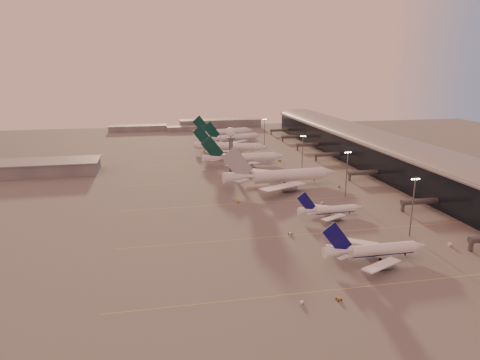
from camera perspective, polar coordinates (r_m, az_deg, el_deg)
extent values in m
plane|color=#5D5B5B|center=(166.77, 4.40, -8.91)|extent=(700.00, 700.00, 0.00)
cube|color=#D0C649|center=(149.00, 19.67, -12.88)|extent=(180.00, 0.25, 0.02)
cube|color=#D0C649|center=(185.11, 12.60, -6.75)|extent=(180.00, 0.25, 0.02)
cube|color=#D0C649|center=(224.45, 8.03, -2.63)|extent=(180.00, 0.25, 0.02)
cube|color=#D0C649|center=(265.60, 4.86, 0.25)|extent=(180.00, 0.25, 0.02)
cube|color=#D0C649|center=(312.57, 2.34, 2.54)|extent=(180.00, 0.25, 0.02)
cube|color=black|center=(302.93, 18.72, 3.09)|extent=(36.00, 360.00, 18.00)
cylinder|color=gray|center=(301.32, 18.86, 4.76)|extent=(10.08, 360.00, 10.08)
cube|color=gray|center=(301.29, 18.86, 4.80)|extent=(40.00, 362.00, 0.80)
cube|color=#57595E|center=(183.88, 28.44, -7.70)|extent=(1.20, 1.20, 4.40)
cylinder|color=#57595E|center=(223.25, 23.13, -2.62)|extent=(22.00, 2.80, 2.80)
cube|color=#57595E|center=(218.52, 20.89, -3.39)|extent=(1.20, 1.20, 4.40)
cylinder|color=#57595E|center=(271.02, 16.34, 0.96)|extent=(22.00, 2.80, 2.80)
cube|color=#57595E|center=(267.14, 14.40, 0.39)|extent=(1.20, 1.20, 4.40)
cylinder|color=#57595E|center=(320.36, 11.78, 3.36)|extent=(22.00, 2.80, 2.80)
cube|color=#57595E|center=(317.09, 10.10, 2.91)|extent=(1.20, 1.20, 4.40)
cylinder|color=#57595E|center=(358.65, 9.19, 4.72)|extent=(22.00, 2.80, 2.80)
cube|color=#57595E|center=(355.73, 7.66, 4.31)|extent=(1.20, 1.20, 4.40)
cylinder|color=#57595E|center=(397.70, 7.10, 5.80)|extent=(22.00, 2.80, 2.80)
cube|color=#57595E|center=(395.06, 5.71, 5.44)|extent=(1.20, 1.20, 4.40)
cylinder|color=#57595E|center=(435.39, 5.45, 6.64)|extent=(22.00, 2.80, 2.80)
cube|color=#57595E|center=(432.99, 4.17, 6.31)|extent=(1.20, 1.20, 4.40)
cube|color=slate|center=(303.68, -25.86, 1.43)|extent=(80.00, 25.00, 8.00)
cube|color=gray|center=(302.83, -25.95, 2.20)|extent=(82.00, 27.00, 0.60)
cylinder|color=#57595E|center=(276.52, -1.22, 3.23)|extent=(2.60, 2.60, 22.00)
cylinder|color=#57595E|center=(274.40, -1.24, 5.58)|extent=(5.20, 5.20, 1.20)
sphere|color=white|center=(273.78, -1.24, 6.39)|extent=(6.40, 6.40, 6.40)
cylinder|color=#57595E|center=(273.25, -1.25, 7.15)|extent=(0.16, 0.16, 2.00)
cylinder|color=#57595E|center=(185.80, 22.01, -3.34)|extent=(0.56, 0.56, 25.00)
cube|color=#57595E|center=(182.61, 22.38, 0.24)|extent=(3.60, 0.25, 0.25)
sphere|color=#FFEABF|center=(181.89, 21.97, 0.09)|extent=(0.56, 0.56, 0.56)
sphere|color=#FFEABF|center=(182.43, 22.23, 0.11)|extent=(0.56, 0.56, 0.56)
sphere|color=#FFEABF|center=(182.98, 22.50, 0.13)|extent=(0.56, 0.56, 0.56)
sphere|color=#FFEABF|center=(183.53, 22.76, 0.14)|extent=(0.56, 0.56, 0.56)
cylinder|color=#57595E|center=(230.38, 14.03, 0.75)|extent=(0.56, 0.56, 25.00)
cube|color=#57595E|center=(227.81, 14.22, 3.68)|extent=(3.60, 0.25, 0.25)
sphere|color=#FFEABF|center=(227.25, 13.87, 3.57)|extent=(0.56, 0.56, 0.56)
sphere|color=#FFEABF|center=(227.68, 14.10, 3.57)|extent=(0.56, 0.56, 0.56)
sphere|color=#FFEABF|center=(228.10, 14.32, 3.58)|extent=(0.56, 0.56, 0.56)
sphere|color=#FFEABF|center=(228.53, 14.55, 3.59)|extent=(0.56, 0.56, 0.56)
cylinder|color=#57595E|center=(278.07, 8.32, 3.46)|extent=(0.56, 0.56, 25.00)
cube|color=#57595E|center=(275.95, 8.42, 5.90)|extent=(3.60, 0.25, 0.25)
sphere|color=#FFEABF|center=(275.51, 8.12, 5.81)|extent=(0.56, 0.56, 0.56)
sphere|color=#FFEABF|center=(275.85, 8.32, 5.81)|extent=(0.56, 0.56, 0.56)
sphere|color=#FFEABF|center=(276.18, 8.51, 5.82)|extent=(0.56, 0.56, 0.56)
sphere|color=#FFEABF|center=(276.52, 8.71, 5.82)|extent=(0.56, 0.56, 0.56)
cylinder|color=#57595E|center=(362.27, 3.29, 6.27)|extent=(0.56, 0.56, 25.00)
cube|color=#57595E|center=(360.64, 3.31, 8.15)|extent=(3.60, 0.25, 0.25)
sphere|color=#FFEABF|center=(360.32, 3.08, 8.09)|extent=(0.56, 0.56, 0.56)
sphere|color=#FFEABF|center=(360.56, 3.24, 8.09)|extent=(0.56, 0.56, 0.56)
sphere|color=#FFEABF|center=(360.81, 3.39, 8.09)|extent=(0.56, 0.56, 0.56)
sphere|color=#FFEABF|center=(361.07, 3.55, 8.09)|extent=(0.56, 0.56, 0.56)
cube|color=slate|center=(471.33, -13.43, 6.76)|extent=(60.00, 18.00, 6.00)
cube|color=slate|center=(486.07, -2.67, 7.57)|extent=(90.00, 20.00, 9.00)
cube|color=slate|center=(462.27, -7.23, 6.83)|extent=(40.00, 15.00, 5.00)
cylinder|color=white|center=(163.43, 18.46, -8.92)|extent=(24.30, 4.17, 4.14)
cylinder|color=#0D0A61|center=(163.80, 18.44, -9.21)|extent=(23.82, 3.01, 2.98)
cone|color=white|center=(170.82, 22.74, -8.28)|extent=(4.71, 4.14, 4.14)
cone|color=white|center=(155.74, 12.87, -9.50)|extent=(10.19, 4.15, 4.14)
cube|color=white|center=(152.96, 18.35, -10.90)|extent=(17.42, 11.86, 1.30)
cylinder|color=slate|center=(157.02, 18.82, -11.01)|extent=(4.71, 2.69, 2.69)
cube|color=slate|center=(156.53, 18.85, -10.62)|extent=(0.33, 0.27, 1.65)
cube|color=white|center=(169.20, 14.97, -8.07)|extent=(17.44, 11.83, 1.30)
cylinder|color=slate|center=(169.27, 16.20, -8.85)|extent=(4.71, 2.69, 2.69)
cube|color=slate|center=(168.81, 16.23, -8.48)|extent=(0.33, 0.27, 1.65)
cube|color=#0D0A61|center=(153.52, 12.81, -7.79)|extent=(11.35, 0.39, 12.33)
cube|color=white|center=(151.85, 13.61, -10.17)|extent=(5.00, 3.65, 0.27)
cube|color=white|center=(159.61, 12.20, -8.80)|extent=(5.00, 3.64, 0.27)
cylinder|color=black|center=(169.13, 21.14, -9.39)|extent=(0.54, 0.54, 1.09)
cylinder|color=black|center=(165.51, 17.38, -9.57)|extent=(1.20, 0.55, 1.20)
cylinder|color=black|center=(161.75, 18.19, -10.23)|extent=(1.20, 0.55, 1.20)
cylinder|color=white|center=(203.13, 12.56, -3.95)|extent=(20.00, 4.42, 3.38)
cylinder|color=#0D0A61|center=(203.37, 12.55, -4.15)|extent=(19.55, 3.45, 2.43)
cone|color=white|center=(208.59, 15.48, -3.63)|extent=(4.01, 3.58, 3.38)
cone|color=white|center=(197.23, 8.90, -4.21)|extent=(8.49, 3.81, 3.38)
cube|color=white|center=(194.23, 12.35, -5.01)|extent=(14.02, 10.25, 1.06)
cylinder|color=slate|center=(197.45, 12.71, -5.17)|extent=(3.95, 2.40, 2.20)
cube|color=slate|center=(197.13, 12.72, -4.91)|extent=(0.28, 0.24, 1.35)
cube|color=white|center=(208.33, 10.33, -3.51)|extent=(14.42, 9.08, 1.06)
cylinder|color=slate|center=(208.14, 11.14, -4.02)|extent=(3.95, 2.40, 2.20)
cube|color=slate|center=(207.83, 11.16, -3.77)|extent=(0.28, 0.24, 1.35)
cube|color=#0D0A61|center=(195.75, 8.83, -3.06)|extent=(9.28, 0.80, 10.07)
cube|color=white|center=(193.90, 9.35, -4.54)|extent=(4.06, 3.12, 0.22)
cube|color=white|center=(200.55, 8.48, -3.84)|extent=(4.10, 2.83, 0.22)
cylinder|color=black|center=(207.28, 14.39, -4.35)|extent=(0.44, 0.44, 0.89)
cylinder|color=black|center=(204.82, 11.88, -4.42)|extent=(1.00, 0.50, 0.98)
cylinder|color=black|center=(201.53, 12.36, -4.77)|extent=(1.00, 0.50, 0.98)
cylinder|color=white|center=(250.11, 6.54, 0.36)|extent=(42.91, 9.50, 6.65)
cylinder|color=white|center=(250.49, 6.53, 0.03)|extent=(41.94, 7.59, 4.79)
cone|color=white|center=(260.35, 11.75, 0.72)|extent=(8.67, 7.19, 6.65)
cone|color=white|center=(240.65, -0.16, 0.08)|extent=(18.26, 7.84, 6.65)
cube|color=white|center=(230.87, 5.74, -1.17)|extent=(29.68, 22.14, 1.97)
cylinder|color=slate|center=(237.17, 6.53, -1.43)|extent=(8.51, 4.87, 4.32)
cube|color=slate|center=(236.74, 6.55, -1.07)|extent=(0.34, 0.29, 2.66)
cube|color=white|center=(263.06, 3.02, 0.91)|extent=(30.77, 18.95, 1.97)
cylinder|color=slate|center=(261.52, 4.37, 0.19)|extent=(8.51, 4.87, 4.32)
cube|color=slate|center=(261.13, 4.38, 0.51)|extent=(0.34, 0.29, 2.66)
cube|color=#A6A8AE|center=(238.52, -0.36, 1.89)|extent=(18.42, 1.62, 19.74)
cube|color=white|center=(232.84, 0.28, -0.40)|extent=(8.68, 6.78, 0.27)
cube|color=white|center=(248.23, -0.73, 0.58)|extent=(8.79, 5.97, 0.27)
cylinder|color=black|center=(257.42, 9.87, -0.28)|extent=(0.54, 0.54, 1.07)
cylinder|color=black|center=(252.06, 5.60, -0.45)|extent=(1.21, 0.61, 1.18)
cylinder|color=black|center=(247.82, 5.98, -0.73)|extent=(1.21, 0.61, 1.18)
cylinder|color=white|center=(299.89, 1.29, 2.82)|extent=(36.35, 7.68, 5.82)
cylinder|color=white|center=(300.17, 1.29, 2.57)|extent=(35.55, 6.01, 4.19)
cone|color=white|center=(306.24, 5.18, 3.02)|extent=(7.28, 6.18, 5.82)
cone|color=white|center=(294.06, -3.53, 2.69)|extent=(15.42, 6.60, 5.82)
cube|color=white|center=(283.55, 0.37, 1.89)|extent=(25.60, 18.69, 1.72)
cylinder|color=slate|center=(288.58, 1.04, 1.64)|extent=(7.17, 4.14, 3.78)
cube|color=slate|center=(288.27, 1.04, 1.90)|extent=(0.31, 0.27, 2.33)
cube|color=white|center=(312.33, -1.03, 3.12)|extent=(26.32, 16.59, 1.72)
cylinder|color=slate|center=(310.44, -0.08, 2.60)|extent=(7.17, 4.14, 3.78)
cube|color=slate|center=(310.15, -0.08, 2.85)|extent=(0.31, 0.27, 2.33)
cube|color=#06302B|center=(292.52, -3.70, 4.01)|extent=(16.01, 1.18, 17.23)
cube|color=white|center=(287.28, -3.32, 2.43)|extent=(7.38, 5.68, 0.25)
cube|color=white|center=(300.70, -3.83, 2.99)|extent=(7.45, 5.15, 0.25)
cylinder|color=black|center=(304.54, 3.77, 2.28)|extent=(0.50, 0.50, 1.00)
cylinder|color=black|center=(301.99, 0.64, 2.21)|extent=(1.13, 0.56, 1.10)
cylinder|color=black|center=(297.84, 0.86, 2.03)|extent=(1.13, 0.56, 1.10)
cylinder|color=white|center=(340.91, -0.59, 4.31)|extent=(36.26, 15.02, 5.81)
cylinder|color=white|center=(341.16, -0.59, 4.09)|extent=(35.14, 13.26, 4.18)
cone|color=white|center=(339.93, 3.03, 4.26)|extent=(8.24, 7.43, 5.81)
cone|color=white|center=(343.69, -4.85, 4.47)|extent=(16.09, 9.55, 5.81)
cube|color=white|center=(327.13, -2.35, 3.66)|extent=(26.82, 11.71, 1.72)
cylinder|color=slate|center=(330.65, -1.52, 3.36)|extent=(7.71, 5.46, 3.77)
cube|color=slate|center=(330.38, -1.52, 3.60)|extent=(0.36, 0.32, 2.32)
cube|color=white|center=(356.70, -1.82, 4.62)|extent=(23.20, 22.29, 1.72)
cylinder|color=slate|center=(353.23, -1.17, 4.12)|extent=(7.71, 5.46, 3.77)
cube|color=slate|center=(352.98, -1.17, 4.34)|extent=(0.36, 0.32, 2.32)
cube|color=#06302B|center=(342.61, -5.00, 5.61)|extent=(15.51, 4.51, 17.18)
cube|color=white|center=(336.94, -5.07, 4.27)|extent=(7.33, 3.88, 0.25)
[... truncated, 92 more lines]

